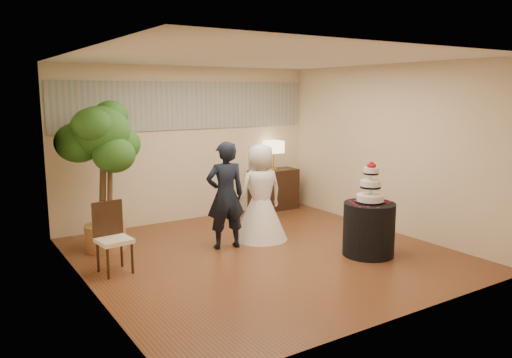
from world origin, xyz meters
TOP-DOWN VIEW (x-y plane):
  - floor at (0.00, 0.00)m, footprint 5.00×5.00m
  - ceiling at (0.00, 0.00)m, footprint 5.00×5.00m
  - wall_back at (0.00, 2.50)m, footprint 5.00×0.06m
  - wall_front at (0.00, -2.50)m, footprint 5.00×0.06m
  - wall_left at (-2.50, 0.00)m, footprint 0.06×5.00m
  - wall_right at (2.50, 0.00)m, footprint 0.06×5.00m
  - mural_border at (0.00, 2.48)m, footprint 4.90×0.02m
  - groom at (-0.32, 0.59)m, footprint 0.66×0.49m
  - bride at (0.37, 0.69)m, footprint 0.91×0.91m
  - cake_table at (1.25, -0.83)m, footprint 0.87×0.87m
  - wedding_cake at (1.25, -0.83)m, footprint 0.39×0.39m
  - console at (1.72, 2.28)m, footprint 0.99×0.47m
  - table_lamp at (1.72, 2.28)m, footprint 0.31×0.31m
  - ficus_tree at (-1.89, 1.48)m, footprint 1.53×1.53m
  - side_chair at (-2.07, 0.43)m, footprint 0.47×0.49m

SIDE VIEW (x-z plane):
  - floor at x=0.00m, z-range 0.00..0.00m
  - cake_table at x=1.25m, z-range 0.00..0.77m
  - console at x=1.72m, z-range 0.00..0.81m
  - side_chair at x=-2.07m, z-range 0.00..0.93m
  - bride at x=0.37m, z-range 0.00..1.54m
  - groom at x=-0.32m, z-range 0.00..1.63m
  - wedding_cake at x=1.25m, z-range 0.77..1.37m
  - table_lamp at x=1.72m, z-range 0.81..1.39m
  - ficus_tree at x=-1.89m, z-range 0.00..2.27m
  - wall_back at x=0.00m, z-range 0.00..2.80m
  - wall_front at x=0.00m, z-range 0.00..2.80m
  - wall_left at x=-2.50m, z-range 0.00..2.80m
  - wall_right at x=2.50m, z-range 0.00..2.80m
  - mural_border at x=0.00m, z-range 1.68..2.52m
  - ceiling at x=0.00m, z-range 2.80..2.80m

